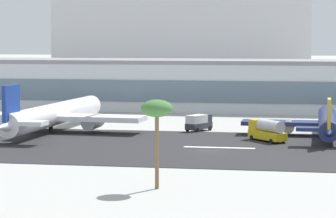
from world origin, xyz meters
TOP-DOWN VIEW (x-y plane):
  - ground_plane at (0.00, 0.00)m, footprint 1400.00×1400.00m
  - runway_strip at (0.00, 4.00)m, footprint 800.00×43.68m
  - runway_centreline_dash_4 at (1.46, 4.00)m, footprint 12.00×1.20m
  - terminal_building at (-6.43, 74.80)m, footprint 180.16×22.35m
  - distant_hotel_block at (-38.61, 217.69)m, footprint 110.18×33.03m
  - airliner_navy_tail_gate_1 at (-33.28, 20.23)m, footprint 36.86×49.49m
  - airliner_gold_tail_gate_2 at (19.63, 22.62)m, footprint 32.15×39.43m
  - service_box_truck_1 at (-5.25, 27.37)m, footprint 4.99×6.41m
  - service_fuel_truck_2 at (8.91, 13.74)m, footprint 7.33×8.27m
  - palm_tree_0 at (-1.97, -33.17)m, footprint 3.87×3.87m

SIDE VIEW (x-z plane):
  - ground_plane at x=0.00m, z-range 0.00..0.00m
  - runway_strip at x=0.00m, z-range 0.00..0.08m
  - runway_centreline_dash_4 at x=1.46m, z-range 0.08..0.09m
  - service_box_truck_1 at x=-5.25m, z-range 0.16..3.41m
  - service_fuel_truck_2 at x=8.91m, z-range 0.05..4.00m
  - airliner_gold_tail_gate_2 at x=19.63m, z-range -1.49..6.74m
  - airliner_navy_tail_gate_1 at x=-33.28m, z-range -1.87..8.46m
  - terminal_building at x=-6.43m, z-range 0.00..12.81m
  - palm_tree_0 at x=-1.97m, z-range 4.06..15.01m
  - distant_hotel_block at x=-38.61m, z-range 0.00..36.36m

